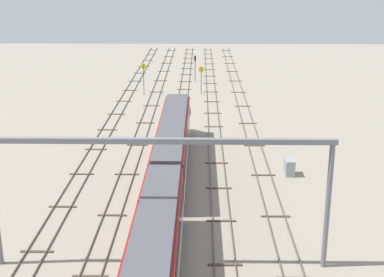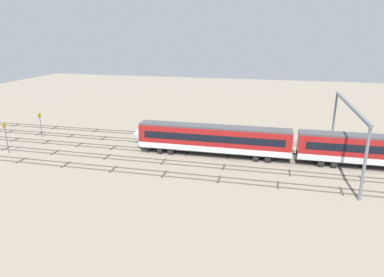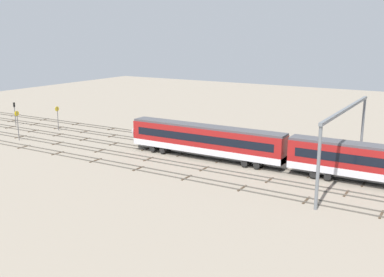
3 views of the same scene
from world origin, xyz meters
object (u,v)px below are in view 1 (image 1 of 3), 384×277
Objects in this scene: relay_cabinet at (289,167)px; signal_light_trackside_departure at (195,65)px; overhead_gantry at (160,169)px; speed_sign_far_trackside at (144,75)px; speed_sign_near_foreground at (201,76)px.

signal_light_trackside_departure is at bearing 11.99° from relay_cabinet.
speed_sign_far_trackside is at bearing 7.03° from overhead_gantry.
relay_cabinet is at bearing -152.87° from speed_sign_far_trackside.
speed_sign_far_trackside reaches higher than relay_cabinet.
overhead_gantry reaches higher than signal_light_trackside_departure.
signal_light_trackside_departure is at bearing -1.51° from overhead_gantry.
speed_sign_near_foreground is 0.90× the size of speed_sign_far_trackside.
overhead_gantry reaches higher than speed_sign_near_foreground.
signal_light_trackside_departure is 2.90× the size of relay_cabinet.
speed_sign_near_foreground is at bearing 13.82° from relay_cabinet.
signal_light_trackside_departure is (63.63, -1.68, -4.10)m from overhead_gantry.
speed_sign_far_trackside reaches higher than signal_light_trackside_departure.
overhead_gantry is 4.98× the size of signal_light_trackside_departure.
speed_sign_far_trackside is (52.39, 6.46, -3.84)m from overhead_gantry.
speed_sign_near_foreground is at bearing -3.01° from overhead_gantry.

